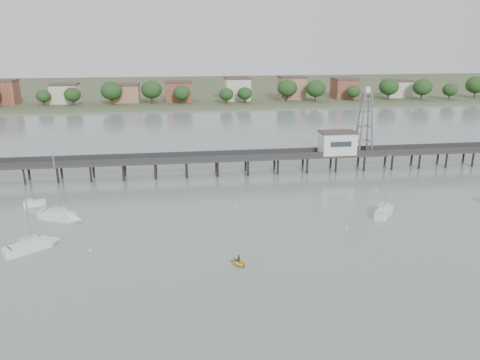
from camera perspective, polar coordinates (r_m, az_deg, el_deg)
The scene contains 12 objects.
ground_plane at distance 54.43m, azimuth 7.29°, elevation -17.06°, with size 500.00×500.00×0.00m, color gray.
pier at distance 107.44m, azimuth -0.99°, elevation 2.69°, with size 150.00×5.00×5.50m.
pier_building at distance 112.54m, azimuth 11.77°, elevation 4.50°, with size 8.40×5.40×5.30m.
lattice_tower at distance 114.06m, azimuth 15.00°, elevation 6.71°, with size 3.20×3.20×15.50m.
sailboat_a at distance 77.00m, azimuth -23.45°, elevation -7.19°, with size 7.51×6.42×12.78m.
sailboat_b at distance 86.56m, azimuth -20.65°, elevation -4.22°, with size 8.03×5.38×12.94m.
sailboat_c at distance 87.95m, azimuth 17.32°, elevation -3.54°, with size 5.95×6.68×11.62m.
white_tender at distance 95.97m, azimuth -23.83°, elevation -2.64°, with size 4.26×2.86×1.53m.
yellow_dinghy at distance 66.29m, azimuth -0.16°, elevation -10.25°, with size 2.04×0.59×2.86m, color yellow.
dinghy_occupant at distance 66.29m, azimuth -0.16°, elevation -10.25°, with size 0.44×1.21×0.29m, color black.
mooring_buoys at distance 83.00m, azimuth 4.26°, elevation -4.44°, with size 85.15×21.87×0.39m.
far_shore at distance 284.71m, azimuth -5.51°, elevation 11.01°, with size 500.00×170.00×10.40m.
Camera 1 is at (-12.84, -43.30, 30.37)m, focal length 35.00 mm.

